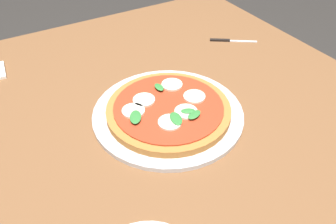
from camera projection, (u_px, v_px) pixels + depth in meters
The scene contains 4 objects.
dining_table at pixel (146, 137), 0.91m from camera, with size 1.24×1.16×0.72m.
serving_tray at pixel (168, 113), 0.83m from camera, with size 0.37×0.37×0.01m, color silver.
pizza at pixel (168, 109), 0.82m from camera, with size 0.30×0.30×0.03m.
knife at pixel (227, 40), 1.13m from camera, with size 0.13×0.10×0.01m.
Camera 1 is at (-0.28, -0.59, 1.27)m, focal length 36.20 mm.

